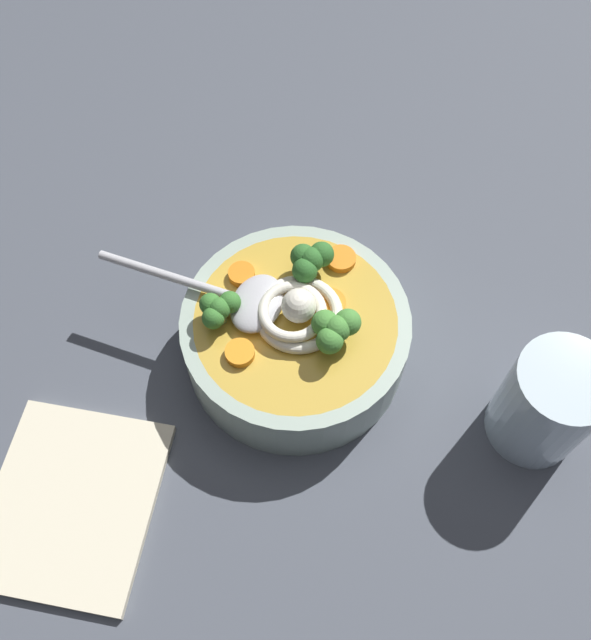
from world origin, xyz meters
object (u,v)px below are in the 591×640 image
Objects in this scene: soup_spoon at (242,299)px; soup_bowl at (296,336)px; folded_napkin at (72,502)px; noodle_pile at (297,311)px; drinking_glass at (547,404)px.

soup_bowl is at bearing 180.00° from soup_spoon.
folded_napkin is (21.93, -8.37, -2.88)cm from soup_bowl.
noodle_pile is at bearing -174.03° from soup_bowl.
noodle_pile is at bearing -78.18° from drinking_glass.
drinking_glass is 0.66× the size of folded_napkin.
noodle_pile is at bearing 159.43° from folded_napkin.
drinking_glass reaches higher than noodle_pile.
drinking_glass is 40.36cm from folded_napkin.
folded_napkin is at bearing -48.17° from drinking_glass.
drinking_glass is (-4.79, 21.49, 2.01)cm from soup_bowl.
drinking_glass is (-5.81, 26.29, -1.86)cm from soup_spoon.
noodle_pile reaches higher than folded_napkin.
soup_bowl is at bearing 159.12° from folded_napkin.
soup_bowl is 2.38× the size of noodle_pile.
soup_spoon is (1.02, -4.80, 3.87)cm from soup_bowl.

